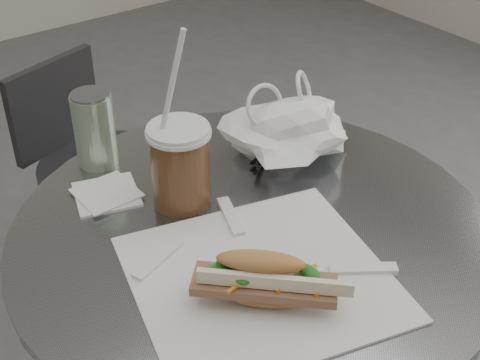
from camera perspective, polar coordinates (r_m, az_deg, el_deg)
cafe_table at (r=1.24m, az=0.88°, el=-13.90°), size 0.76×0.76×0.74m
chair_far at (r=1.89m, az=-11.76°, el=-1.60°), size 0.37×0.40×0.68m
sandwich_paper at (r=0.96m, az=1.73°, el=-8.33°), size 0.42×0.41×0.00m
banh_mi at (r=0.90m, az=1.95°, el=-8.53°), size 0.23×0.24×0.08m
iced_coffee at (r=1.07m, az=-5.14°, el=1.39°), size 0.10×0.10×0.30m
sunglasses at (r=1.21m, az=2.59°, el=2.93°), size 0.11×0.07×0.05m
plastic_bag at (r=1.19m, az=4.37°, el=4.09°), size 0.27×0.24×0.11m
napkin_stack at (r=1.13m, az=-11.31°, el=-1.18°), size 0.13×0.13×0.01m
drink_can at (r=1.19m, az=-12.31°, el=4.28°), size 0.07×0.07×0.14m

